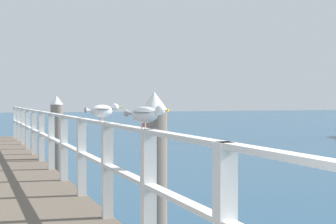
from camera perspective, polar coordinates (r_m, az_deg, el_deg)
name	(u,v)px	position (r m, az deg, el deg)	size (l,w,h in m)	color
pier_railing	(51,135)	(10.97, -12.13, -2.34)	(0.12, 18.82, 1.11)	silver
dock_piling_near	(154,182)	(5.95, -1.44, -7.34)	(0.29, 0.29, 1.98)	#6B6056
dock_piling_far	(57,138)	(12.86, -11.57, -2.69)	(0.29, 0.29, 1.98)	#6B6056
seagull_foreground	(145,114)	(4.95, -2.40, -0.19)	(0.32, 0.41, 0.21)	white
seagull_background	(102,110)	(6.61, -6.88, 0.19)	(0.48, 0.21, 0.21)	white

